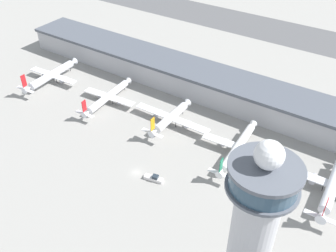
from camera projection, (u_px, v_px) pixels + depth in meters
ground_plane at (137, 172)px, 157.20m from camera, size 1000.00×1000.00×0.00m
terminal_building at (216, 86)px, 199.30m from camera, size 254.16×25.00×14.15m
runway_strip at (283, 32)px, 273.69m from camera, size 381.23×44.00×0.01m
control_tower at (251, 237)px, 94.04m from camera, size 16.77×16.77×62.25m
airplane_gate_alpha at (52, 75)px, 214.36m from camera, size 33.03×40.60×13.52m
airplane_gate_bravo at (108, 97)px, 197.16m from camera, size 30.86×39.55×11.78m
airplane_gate_charlie at (171, 118)px, 181.27m from camera, size 40.92×32.18×12.87m
airplane_gate_delta at (238, 147)px, 163.36m from camera, size 33.86×40.59×12.23m
airplane_gate_echo at (333, 185)px, 144.73m from camera, size 36.32×39.17×14.13m
service_truck_catering at (244, 240)px, 129.07m from camera, size 7.19×6.15×3.17m
service_truck_fuel at (154, 178)px, 153.13m from camera, size 8.36×3.90×2.69m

